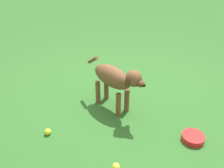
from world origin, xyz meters
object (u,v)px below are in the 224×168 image
(water_bowl, at_px, (193,138))
(tennis_ball_0, at_px, (48,132))
(dog, at_px, (115,79))
(tennis_ball_1, at_px, (116,167))

(water_bowl, bearing_deg, tennis_ball_0, 95.88)
(dog, distance_m, tennis_ball_0, 0.89)
(dog, height_order, water_bowl, dog)
(tennis_ball_0, bearing_deg, dog, -47.92)
(tennis_ball_0, bearing_deg, water_bowl, -84.12)
(tennis_ball_0, height_order, tennis_ball_1, same)
(tennis_ball_0, relative_size, water_bowl, 0.30)
(tennis_ball_0, xyz_separation_m, water_bowl, (0.15, -1.43, -0.00))
(tennis_ball_0, height_order, water_bowl, tennis_ball_0)
(dog, bearing_deg, tennis_ball_1, -43.09)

